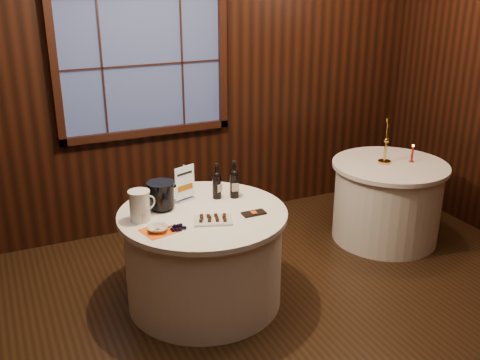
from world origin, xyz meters
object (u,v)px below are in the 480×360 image
ice_bucket (161,195)px  sign_stand (184,189)px  main_table (204,257)px  red_candle (412,155)px  side_table (387,201)px  port_bottle_left (217,183)px  cracker_bowl (158,229)px  brass_candlestick (386,147)px  glass_pitcher (140,205)px  chocolate_box (254,213)px  grape_bunch (178,227)px  port_bottle_right (234,182)px  chocolate_plate (213,219)px

ice_bucket → sign_stand: bearing=20.6°
main_table → red_candle: size_ratio=7.31×
side_table → sign_stand: bearing=-178.8°
port_bottle_left → cracker_bowl: size_ratio=2.09×
side_table → brass_candlestick: bearing=140.9°
glass_pitcher → cracker_bowl: bearing=-91.3°
ice_bucket → glass_pitcher: size_ratio=0.95×
main_table → ice_bucket: bearing=146.0°
brass_candlestick → chocolate_box: bearing=-161.7°
main_table → red_candle: (2.20, 0.25, 0.45)m
cracker_bowl → grape_bunch: bearing=-13.3°
port_bottle_left → main_table: bearing=-156.8°
grape_bunch → cracker_bowl: size_ratio=1.29×
side_table → red_candle: (0.20, -0.05, 0.45)m
ice_bucket → grape_bunch: ice_bucket is taller
main_table → ice_bucket: size_ratio=5.93×
sign_stand → port_bottle_right: (0.39, -0.10, 0.03)m
port_bottle_right → chocolate_box: 0.38m
grape_bunch → cracker_bowl: grape_bunch is taller
sign_stand → red_candle: bearing=-19.4°
main_table → glass_pitcher: size_ratio=5.62×
ice_bucket → glass_pitcher: 0.24m
port_bottle_left → chocolate_box: size_ratio=1.64×
red_candle → port_bottle_right: bearing=-177.3°
side_table → chocolate_plate: (-1.99, -0.49, 0.40)m
port_bottle_right → chocolate_plate: 0.49m
side_table → red_candle: 0.50m
glass_pitcher → cracker_bowl: (0.06, -0.23, -0.09)m
red_candle → main_table: bearing=-173.6°
main_table → chocolate_box: bearing=-31.4°
red_candle → grape_bunch: bearing=-169.4°
grape_bunch → brass_candlestick: 2.30m
side_table → chocolate_box: bearing=-163.3°
chocolate_box → glass_pitcher: (-0.79, 0.25, 0.11)m
sign_stand → brass_candlestick: (2.01, 0.08, 0.05)m
ice_bucket → chocolate_box: bearing=-32.6°
port_bottle_left → ice_bucket: size_ratio=1.34×
port_bottle_left → glass_pitcher: size_ratio=1.27×
main_table → grape_bunch: grape_bunch is taller
sign_stand → glass_pitcher: bearing=-171.9°
chocolate_box → brass_candlestick: size_ratio=0.41×
grape_bunch → port_bottle_right: bearing=32.0°
sign_stand → main_table: bearing=-97.9°
side_table → ice_bucket: (-2.26, -0.12, 0.50)m
port_bottle_right → ice_bucket: size_ratio=1.41×
port_bottle_right → side_table: bearing=18.8°
sign_stand → brass_candlestick: brass_candlestick is taller
port_bottle_left → ice_bucket: bearing=161.0°
chocolate_plate → ice_bucket: bearing=126.1°
main_table → grape_bunch: bearing=-141.1°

